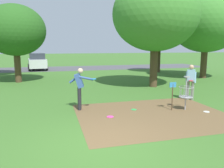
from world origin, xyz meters
TOP-DOWN VIEW (x-y plane):
  - ground_plane at (0.00, 0.00)m, footprint 160.00×160.00m
  - dirt_tee_pad at (2.44, 2.08)m, footprint 5.66×4.50m
  - disc_golf_basket at (3.93, 2.38)m, footprint 0.98×0.58m
  - player_foreground_watching at (5.20, 3.83)m, footprint 0.48×0.45m
  - player_throwing at (-0.15, 3.56)m, footprint 1.04×0.66m
  - frisbee_near_basket at (4.64, 1.86)m, footprint 0.23×0.23m
  - frisbee_by_tee at (0.79, 2.24)m, footprint 0.26×0.26m
  - frisbee_mid_grass at (1.97, 2.91)m, footprint 0.23×0.23m
  - tree_near_right at (-3.58, 11.88)m, footprint 4.21×4.21m
  - tree_mid_center at (10.85, 10.36)m, footprint 5.59×5.59m
  - tree_mid_right at (5.09, 7.67)m, footprint 5.31×5.31m
  - tree_far_left at (9.15, 15.14)m, footprint 3.57×3.57m
  - parking_lot_strip at (0.00, 21.49)m, footprint 36.00×6.00m
  - parked_car_leftmost at (-2.75, 20.84)m, footprint 2.32×4.37m

SIDE VIEW (x-z plane):
  - ground_plane at x=0.00m, z-range 0.00..0.00m
  - parking_lot_strip at x=0.00m, z-range 0.00..0.01m
  - dirt_tee_pad at x=2.44m, z-range 0.00..0.01m
  - frisbee_near_basket at x=4.64m, z-range 0.00..0.02m
  - frisbee_by_tee at x=0.79m, z-range 0.00..0.02m
  - frisbee_mid_grass at x=1.97m, z-range 0.00..0.02m
  - disc_golf_basket at x=3.93m, z-range 0.06..1.45m
  - parked_car_leftmost at x=-2.75m, z-range 0.00..1.84m
  - player_foreground_watching at x=5.20m, z-range 0.11..1.82m
  - player_throwing at x=-0.15m, z-range 0.13..1.84m
  - tree_far_left at x=9.15m, z-range 1.03..6.19m
  - tree_near_right at x=-3.58m, z-range 0.93..6.41m
  - tree_mid_center at x=10.85m, z-range 1.03..7.88m
  - tree_mid_right at x=5.09m, z-range 1.11..7.88m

